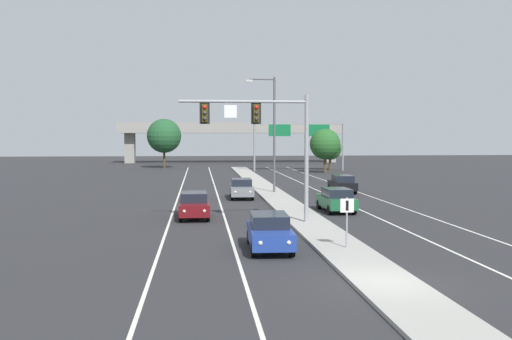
# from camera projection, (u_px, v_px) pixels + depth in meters

# --- Properties ---
(ground_plane) EXTENTS (260.00, 260.00, 0.00)m
(ground_plane) POSITION_uv_depth(u_px,v_px,m) (386.00, 285.00, 19.40)
(ground_plane) COLOR #28282B
(median_island) EXTENTS (2.40, 110.00, 0.15)m
(median_island) POSITION_uv_depth(u_px,v_px,m) (296.00, 213.00, 37.28)
(median_island) COLOR #9E9B93
(median_island) RESTS_ON ground
(lane_stripe_oncoming_center) EXTENTS (0.14, 100.00, 0.01)m
(lane_stripe_oncoming_center) POSITION_uv_depth(u_px,v_px,m) (220.00, 202.00, 43.77)
(lane_stripe_oncoming_center) COLOR silver
(lane_stripe_oncoming_center) RESTS_ON ground
(lane_stripe_receding_center) EXTENTS (0.14, 100.00, 0.01)m
(lane_stripe_receding_center) POSITION_uv_depth(u_px,v_px,m) (341.00, 201.00, 44.70)
(lane_stripe_receding_center) COLOR silver
(lane_stripe_receding_center) RESTS_ON ground
(edge_stripe_left) EXTENTS (0.14, 100.00, 0.01)m
(edge_stripe_left) POSITION_uv_depth(u_px,v_px,m) (176.00, 203.00, 43.45)
(edge_stripe_left) COLOR silver
(edge_stripe_left) RESTS_ON ground
(edge_stripe_right) EXTENTS (0.14, 100.00, 0.01)m
(edge_stripe_right) POSITION_uv_depth(u_px,v_px,m) (382.00, 200.00, 45.02)
(edge_stripe_right) COLOR silver
(edge_stripe_right) RESTS_ON ground
(overhead_signal_mast) EXTENTS (7.29, 0.44, 7.20)m
(overhead_signal_mast) POSITION_uv_depth(u_px,v_px,m) (266.00, 131.00, 32.29)
(overhead_signal_mast) COLOR gray
(overhead_signal_mast) RESTS_ON median_island
(median_sign_post) EXTENTS (0.60, 0.10, 2.20)m
(median_sign_post) POSITION_uv_depth(u_px,v_px,m) (347.00, 215.00, 25.11)
(median_sign_post) COLOR gray
(median_sign_post) RESTS_ON median_island
(street_lamp_median) EXTENTS (2.58, 0.28, 10.00)m
(street_lamp_median) POSITION_uv_depth(u_px,v_px,m) (272.00, 127.00, 50.14)
(street_lamp_median) COLOR #4C4C51
(street_lamp_median) RESTS_ON median_island
(car_oncoming_blue) EXTENTS (1.93, 4.51, 1.58)m
(car_oncoming_blue) POSITION_uv_depth(u_px,v_px,m) (269.00, 231.00, 25.43)
(car_oncoming_blue) COLOR navy
(car_oncoming_blue) RESTS_ON ground
(car_oncoming_darkred) EXTENTS (1.90, 4.50, 1.58)m
(car_oncoming_darkred) POSITION_uv_depth(u_px,v_px,m) (194.00, 205.00, 35.29)
(car_oncoming_darkred) COLOR #5B0F14
(car_oncoming_darkred) RESTS_ON ground
(car_oncoming_grey) EXTENTS (1.93, 4.51, 1.58)m
(car_oncoming_grey) POSITION_uv_depth(u_px,v_px,m) (242.00, 188.00, 46.61)
(car_oncoming_grey) COLOR slate
(car_oncoming_grey) RESTS_ON ground
(car_receding_green) EXTENTS (1.90, 4.50, 1.58)m
(car_receding_green) POSITION_uv_depth(u_px,v_px,m) (336.00, 199.00, 38.27)
(car_receding_green) COLOR #195633
(car_receding_green) RESTS_ON ground
(car_receding_black) EXTENTS (1.92, 4.51, 1.58)m
(car_receding_black) POSITION_uv_depth(u_px,v_px,m) (342.00, 184.00, 51.19)
(car_receding_black) COLOR black
(car_receding_black) RESTS_ON ground
(highway_sign_gantry) EXTENTS (13.28, 0.42, 7.50)m
(highway_sign_gantry) POSITION_uv_depth(u_px,v_px,m) (299.00, 128.00, 83.42)
(highway_sign_gantry) COLOR gray
(highway_sign_gantry) RESTS_ON ground
(overpass_bridge) EXTENTS (42.40, 6.40, 7.65)m
(overpass_bridge) POSITION_uv_depth(u_px,v_px,m) (232.00, 132.00, 110.11)
(overpass_bridge) COLOR gray
(overpass_bridge) RESTS_ON ground
(tree_far_right_a) EXTENTS (4.20, 4.20, 6.07)m
(tree_far_right_a) POSITION_uv_depth(u_px,v_px,m) (325.00, 144.00, 78.62)
(tree_far_right_a) COLOR #4C3823
(tree_far_right_a) RESTS_ON ground
(tree_far_left_c) EXTENTS (5.39, 5.39, 7.80)m
(tree_far_left_c) POSITION_uv_depth(u_px,v_px,m) (164.00, 136.00, 90.77)
(tree_far_left_c) COLOR #4C3823
(tree_far_left_c) RESTS_ON ground
(tree_far_right_c) EXTENTS (3.38, 3.38, 4.89)m
(tree_far_right_c) POSITION_uv_depth(u_px,v_px,m) (330.00, 149.00, 85.99)
(tree_far_right_c) COLOR #4C3823
(tree_far_right_c) RESTS_ON ground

